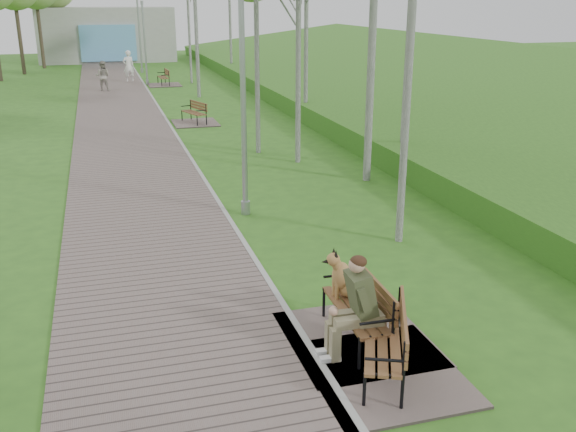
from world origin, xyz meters
TOP-DOWN VIEW (x-y plane):
  - walkway at (-1.75, 21.50)m, footprint 3.50×67.00m
  - kerb at (0.00, 21.50)m, footprint 0.10×67.00m
  - embankment at (12.00, 20.00)m, footprint 14.00×70.00m
  - building_north at (-1.50, 50.97)m, footprint 10.00×5.20m
  - bench_main at (0.63, 5.29)m, footprint 1.96×2.17m
  - bench_second at (0.69, 4.42)m, footprint 1.90×2.11m
  - bench_third at (0.97, 22.77)m, footprint 1.70×1.89m
  - bench_far at (1.04, 34.80)m, footprint 1.79×1.98m
  - lamp_post_second at (0.45, 11.35)m, footprint 0.21×0.21m
  - lamp_post_third at (0.19, 35.35)m, footprint 0.17×0.17m
  - lamp_post_far at (0.36, 41.74)m, footprint 0.19×0.19m
  - pedestrian_near at (-0.71, 36.98)m, footprint 0.75×0.59m
  - pedestrian_far at (-2.23, 33.26)m, footprint 0.89×0.77m

SIDE VIEW (x-z plane):
  - embankment at x=12.00m, z-range -0.80..0.80m
  - walkway at x=-1.75m, z-range 0.00..0.04m
  - kerb at x=0.00m, z-range 0.00..0.05m
  - bench_third at x=0.97m, z-range -0.33..0.71m
  - bench_far at x=1.04m, z-range -0.35..0.75m
  - bench_second at x=0.69m, z-range -0.37..0.80m
  - bench_main at x=0.63m, z-range -0.37..1.34m
  - pedestrian_far at x=-2.23m, z-range 0.00..1.56m
  - pedestrian_near at x=-0.71m, z-range 0.00..1.80m
  - building_north at x=-1.50m, z-range -0.01..3.99m
  - lamp_post_third at x=0.19m, z-range -0.15..4.37m
  - lamp_post_far at x=0.36m, z-range -0.16..4.80m
  - lamp_post_second at x=0.45m, z-range -0.17..5.16m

